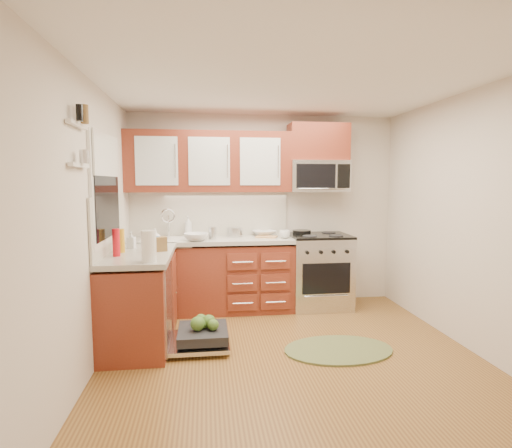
{
  "coord_description": "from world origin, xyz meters",
  "views": [
    {
      "loc": [
        -0.78,
        -3.53,
        1.62
      ],
      "look_at": [
        -0.22,
        0.85,
        1.16
      ],
      "focal_mm": 28.0,
      "sensor_mm": 36.0,
      "label": 1
    }
  ],
  "objects": [
    {
      "name": "wall_back",
      "position": [
        0.0,
        1.75,
        1.25
      ],
      "size": [
        3.5,
        0.04,
        2.5
      ],
      "primitive_type": "cube",
      "color": "beige",
      "rests_on": "ground"
    },
    {
      "name": "wooden_box",
      "position": [
        -1.25,
        0.57,
        1.0
      ],
      "size": [
        0.17,
        0.14,
        0.15
      ],
      "primitive_type": "cube",
      "rotation": [
        0.0,
        0.0,
        0.3
      ],
      "color": "brown",
      "rests_on": "countertop_left"
    },
    {
      "name": "wall_front",
      "position": [
        0.0,
        -1.75,
        1.25
      ],
      "size": [
        3.5,
        0.04,
        2.5
      ],
      "primitive_type": "cube",
      "color": "beige",
      "rests_on": "ground"
    },
    {
      "name": "mustard_bottle",
      "position": [
        -1.62,
        0.54,
        1.04
      ],
      "size": [
        0.1,
        0.1,
        0.24
      ],
      "primitive_type": "cylinder",
      "rotation": [
        0.0,
        0.0,
        -0.41
      ],
      "color": "orange",
      "rests_on": "countertop_left"
    },
    {
      "name": "shelf_lower",
      "position": [
        -1.72,
        -0.35,
        1.75
      ],
      "size": [
        0.04,
        0.4,
        0.03
      ],
      "primitive_type": "cube",
      "color": "white",
      "rests_on": "ground"
    },
    {
      "name": "shelf_upper",
      "position": [
        -1.72,
        -0.35,
        2.05
      ],
      "size": [
        0.04,
        0.4,
        0.03
      ],
      "primitive_type": "cube",
      "color": "white",
      "rests_on": "ground"
    },
    {
      "name": "dishwasher",
      "position": [
        -0.86,
        0.3,
        0.1
      ],
      "size": [
        0.7,
        0.6,
        0.2
      ],
      "primitive_type": null,
      "color": "silver",
      "rests_on": "ground"
    },
    {
      "name": "cup",
      "position": [
        0.2,
        1.32,
        0.98
      ],
      "size": [
        0.16,
        0.16,
        0.1
      ],
      "primitive_type": "imported",
      "rotation": [
        0.0,
        0.0,
        -0.29
      ],
      "color": "#999999",
      "rests_on": "countertop_back"
    },
    {
      "name": "canister",
      "position": [
        -0.7,
        1.35,
        1.0
      ],
      "size": [
        0.11,
        0.11,
        0.15
      ],
      "primitive_type": "cylinder",
      "rotation": [
        0.0,
        0.0,
        -0.21
      ],
      "color": "silver",
      "rests_on": "countertop_back"
    },
    {
      "name": "backsplash_back",
      "position": [
        -0.73,
        1.74,
        1.21
      ],
      "size": [
        2.05,
        0.02,
        0.57
      ],
      "primitive_type": "cube",
      "color": "silver",
      "rests_on": "ground"
    },
    {
      "name": "base_cabinet_left",
      "position": [
        -1.45,
        0.52,
        0.42
      ],
      "size": [
        0.6,
        1.25,
        0.85
      ],
      "primitive_type": "cube",
      "color": "maroon",
      "rests_on": "ground"
    },
    {
      "name": "blue_carton",
      "position": [
        -1.3,
        0.6,
        1.0
      ],
      "size": [
        0.1,
        0.06,
        0.15
      ],
      "primitive_type": "cube",
      "rotation": [
        0.0,
        0.0,
        -0.08
      ],
      "color": "#2267A1",
      "rests_on": "countertop_left"
    },
    {
      "name": "wall_right",
      "position": [
        1.75,
        0.0,
        1.25
      ],
      "size": [
        0.04,
        3.5,
        2.5
      ],
      "primitive_type": "cube",
      "color": "beige",
      "rests_on": "ground"
    },
    {
      "name": "bowl_a",
      "position": [
        -0.02,
        1.6,
        0.96
      ],
      "size": [
        0.37,
        0.37,
        0.07
      ],
      "primitive_type": "imported",
      "rotation": [
        0.0,
        0.0,
        0.37
      ],
      "color": "#999999",
      "rests_on": "countertop_back"
    },
    {
      "name": "window",
      "position": [
        -1.74,
        0.5,
        1.55
      ],
      "size": [
        0.03,
        1.05,
        1.05
      ],
      "primitive_type": null,
      "color": "white",
      "rests_on": "ground"
    },
    {
      "name": "skillet",
      "position": [
        0.47,
        1.56,
        0.97
      ],
      "size": [
        0.24,
        0.24,
        0.04
      ],
      "primitive_type": "cylinder",
      "rotation": [
        0.0,
        0.0,
        -0.0
      ],
      "color": "black",
      "rests_on": "range"
    },
    {
      "name": "backsplash_left",
      "position": [
        -1.74,
        0.52,
        1.21
      ],
      "size": [
        0.02,
        1.25,
        0.57
      ],
      "primitive_type": "cube",
      "color": "silver",
      "rests_on": "ground"
    },
    {
      "name": "cutting_board",
      "position": [
        -0.01,
        1.43,
        0.93
      ],
      "size": [
        0.3,
        0.25,
        0.02
      ],
      "primitive_type": "cube",
      "rotation": [
        0.0,
        0.0,
        -0.38
      ],
      "color": "tan",
      "rests_on": "countertop_back"
    },
    {
      "name": "range",
      "position": [
        0.68,
        1.43,
        0.47
      ],
      "size": [
        0.76,
        0.64,
        0.95
      ],
      "primitive_type": null,
      "color": "silver",
      "rests_on": "ground"
    },
    {
      "name": "window_blind",
      "position": [
        -1.71,
        0.5,
        1.88
      ],
      "size": [
        0.02,
        0.96,
        0.4
      ],
      "primitive_type": "cube",
      "color": "white",
      "rests_on": "ground"
    },
    {
      "name": "countertop_left",
      "position": [
        -1.44,
        0.53,
        0.9
      ],
      "size": [
        0.64,
        1.27,
        0.05
      ],
      "primitive_type": "cube",
      "color": "#B6B2A7",
      "rests_on": "base_cabinet_left"
    },
    {
      "name": "bowl_b",
      "position": [
        -0.89,
        1.25,
        0.97
      ],
      "size": [
        0.36,
        0.36,
        0.09
      ],
      "primitive_type": "imported",
      "rotation": [
        0.0,
        0.0,
        -0.3
      ],
      "color": "#999999",
      "rests_on": "countertop_back"
    },
    {
      "name": "paper_towel_roll",
      "position": [
        -1.28,
        0.01,
        1.06
      ],
      "size": [
        0.16,
        0.16,
        0.28
      ],
      "primitive_type": "cylinder",
      "rotation": [
        0.0,
        0.0,
        0.34
      ],
      "color": "white",
      "rests_on": "countertop_left"
    },
    {
      "name": "stock_pot",
      "position": [
        -0.41,
        1.54,
        0.99
      ],
      "size": [
        0.22,
        0.22,
        0.12
      ],
      "primitive_type": "cylinder",
      "rotation": [
        0.0,
        0.0,
        -0.09
      ],
      "color": "silver",
      "rests_on": "countertop_back"
    },
    {
      "name": "red_bottle",
      "position": [
        -1.62,
        0.34,
        1.06
      ],
      "size": [
        0.09,
        0.09,
        0.26
      ],
      "primitive_type": "cylinder",
      "rotation": [
        0.0,
        0.0,
        0.43
      ],
      "color": "red",
      "rests_on": "countertop_left"
    },
    {
      "name": "countertop_back",
      "position": [
        -0.72,
        1.44,
        0.9
      ],
      "size": [
        2.07,
        0.64,
        0.05
      ],
      "primitive_type": "cube",
      "color": "#B6B2A7",
      "rests_on": "base_cabinet_back"
    },
    {
      "name": "base_cabinet_back",
      "position": [
        -0.73,
        1.45,
        0.42
      ],
      "size": [
        2.05,
        0.6,
        0.85
      ],
      "primitive_type": "cube",
      "color": "maroon",
      "rests_on": "ground"
    },
    {
      "name": "microwave",
      "position": [
        0.68,
        1.55,
        1.7
      ],
      "size": [
        0.76,
        0.38,
        0.4
      ],
      "primitive_type": null,
      "color": "silver",
      "rests_on": "ground"
    },
    {
      "name": "floor",
      "position": [
        0.0,
        0.0,
        0.0
      ],
      "size": [
        3.5,
        3.5,
        0.0
      ],
      "primitive_type": "plane",
      "color": "brown",
      "rests_on": "ground"
    },
    {
      "name": "soap_bottle_c",
      "position": [
        -1.35,
        1.02,
        1.01
      ],
      "size": [
        0.17,
        0.17,
        0.18
      ],
      "primitive_type": "imported",
      "rotation": [
        0.0,
        0.0,
        0.23
      ],
      "color": "#999999",
      "rests_on": "countertop_left"
    },
    {
      "name": "sink",
      "position": [
        -1.25,
        1.42,
        0.8
      ],
      "size": [
        0.62,
        0.5,
        0.26
      ],
      "primitive_type": null,
      "color": "white",
      "rests_on": "ground"
    },
    {
      "name": "soap_bottle_a",
      "position": [
        -1.0,
        1.64,
        1.06
      ],
      "size": [
        0.11,
        0.11,
        0.26
      ],
      "primitive_type": "imported",
      "rotation": [
        0.0,
        0.0,
        -0.06
      ],
      "color": "#999999",
      "rests_on": "countertop_back"
    },
    {
      "name": "ceiling",
      "position": [
        0.0,
        0.0,
        2.5
      ],
      "size": [
        3.5,
        3.5,
        0.0
      ],
      "primitive_type": "plane",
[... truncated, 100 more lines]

